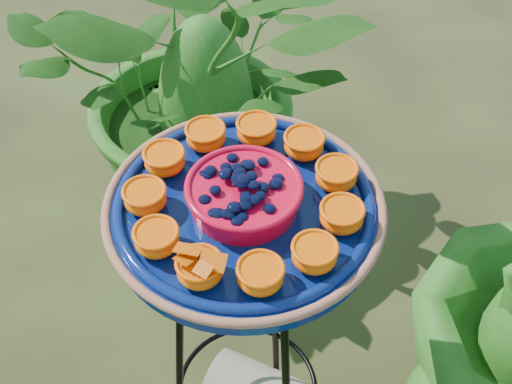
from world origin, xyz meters
TOP-DOWN VIEW (x-y plane):
  - tripod_stand at (0.12, 0.04)m, footprint 0.35×0.36m
  - feeder_dish at (0.12, 0.04)m, footprint 0.48×0.48m
  - shrub_back_left at (-0.43, 0.70)m, footprint 1.15×1.08m

SIDE VIEW (x-z plane):
  - shrub_back_left at x=-0.43m, z-range 0.00..1.02m
  - tripod_stand at x=0.12m, z-range 0.09..0.96m
  - feeder_dish at x=0.12m, z-range 0.86..0.96m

